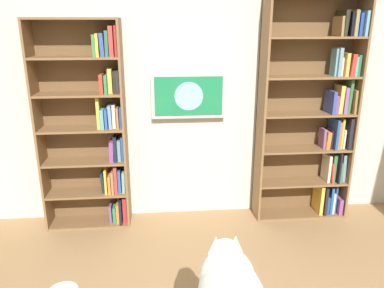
% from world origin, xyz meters
% --- Properties ---
extents(wall_back, '(4.52, 0.06, 2.70)m').
position_xyz_m(wall_back, '(0.00, -2.23, 1.35)').
color(wall_back, beige).
rests_on(wall_back, ground).
extents(bookshelf_left, '(0.95, 0.28, 2.20)m').
position_xyz_m(bookshelf_left, '(-1.22, -2.06, 1.07)').
color(bookshelf_left, brown).
rests_on(bookshelf_left, ground).
extents(bookshelf_right, '(0.82, 0.28, 2.00)m').
position_xyz_m(bookshelf_right, '(1.00, -2.06, 0.98)').
color(bookshelf_right, brown).
rests_on(bookshelf_right, ground).
extents(wall_mounted_tv, '(0.73, 0.07, 0.44)m').
position_xyz_m(wall_mounted_tv, '(0.07, -2.15, 1.28)').
color(wall_mounted_tv, '#B7B7BC').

